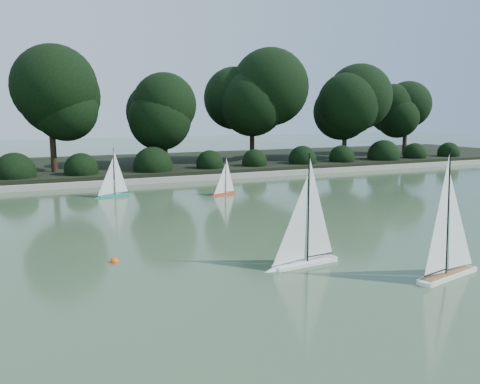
# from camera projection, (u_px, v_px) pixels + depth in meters

# --- Properties ---
(ground) EXTENTS (80.00, 80.00, 0.00)m
(ground) POSITION_uv_depth(u_px,v_px,m) (292.00, 260.00, 7.32)
(ground) COLOR #2E4228
(ground) RESTS_ON ground
(pond_coping) EXTENTS (40.00, 0.35, 0.18)m
(pond_coping) POSITION_uv_depth(u_px,v_px,m) (155.00, 180.00, 15.43)
(pond_coping) COLOR gray
(pond_coping) RESTS_ON ground
(far_bank) EXTENTS (40.00, 8.00, 0.30)m
(far_bank) POSITION_uv_depth(u_px,v_px,m) (132.00, 166.00, 19.04)
(far_bank) COLOR black
(far_bank) RESTS_ON ground
(tree_line) EXTENTS (26.31, 3.93, 4.39)m
(tree_line) POSITION_uv_depth(u_px,v_px,m) (170.00, 103.00, 17.70)
(tree_line) COLOR black
(tree_line) RESTS_ON ground
(shrub_hedge) EXTENTS (29.10, 1.10, 1.10)m
(shrub_hedge) POSITION_uv_depth(u_px,v_px,m) (149.00, 167.00, 16.19)
(shrub_hedge) COLOR black
(shrub_hedge) RESTS_ON ground
(sailboat_white_a) EXTENTS (1.32, 0.32, 1.80)m
(sailboat_white_a) POSITION_uv_depth(u_px,v_px,m) (300.00, 248.00, 6.97)
(sailboat_white_a) COLOR white
(sailboat_white_a) RESTS_ON ground
(sailboat_white_b) EXTENTS (1.41, 0.48, 1.92)m
(sailboat_white_b) POSITION_uv_depth(u_px,v_px,m) (454.00, 255.00, 6.56)
(sailboat_white_b) COLOR white
(sailboat_white_b) RESTS_ON ground
(sailboat_orange) EXTENTS (0.85, 0.37, 1.17)m
(sailboat_orange) POSITION_uv_depth(u_px,v_px,m) (223.00, 189.00, 13.10)
(sailboat_orange) COLOR #FD3A17
(sailboat_orange) RESTS_ON ground
(sailboat_teal) EXTENTS (1.03, 0.39, 1.41)m
(sailboat_teal) POSITION_uv_depth(u_px,v_px,m) (111.00, 189.00, 12.84)
(sailboat_teal) COLOR #198B79
(sailboat_teal) RESTS_ON ground
(race_buoy) EXTENTS (0.14, 0.14, 0.14)m
(race_buoy) POSITION_uv_depth(u_px,v_px,m) (114.00, 262.00, 7.20)
(race_buoy) COLOR #EE480C
(race_buoy) RESTS_ON ground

